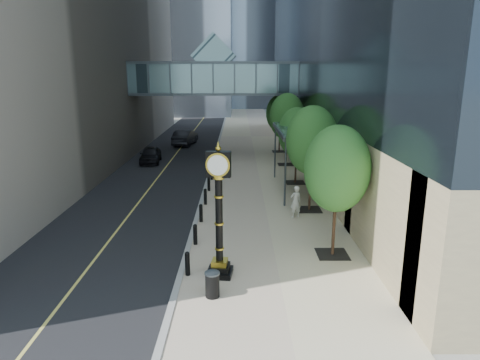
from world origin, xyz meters
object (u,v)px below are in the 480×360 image
(pedestrian, at_px, (296,202))
(car_far, at_px, (185,137))
(trash_bin, at_px, (212,285))
(street_clock, at_px, (219,221))
(car_near, at_px, (151,155))

(pedestrian, xyz_separation_m, car_far, (-9.31, 25.49, -0.11))
(trash_bin, relative_size, pedestrian, 0.49)
(street_clock, xyz_separation_m, pedestrian, (3.99, 7.13, -1.38))
(street_clock, distance_m, pedestrian, 8.28)
(pedestrian, xyz_separation_m, car_near, (-11.28, 15.52, -0.24))
(street_clock, bearing_deg, pedestrian, 67.37)
(street_clock, height_order, pedestrian, street_clock)
(trash_bin, bearing_deg, car_near, 106.26)
(car_near, bearing_deg, trash_bin, -78.55)
(street_clock, bearing_deg, car_far, 105.87)
(trash_bin, bearing_deg, car_far, 98.50)
(car_near, bearing_deg, car_far, 74.01)
(trash_bin, height_order, car_far, car_far)
(car_near, height_order, car_far, car_far)
(pedestrian, distance_m, car_far, 27.14)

